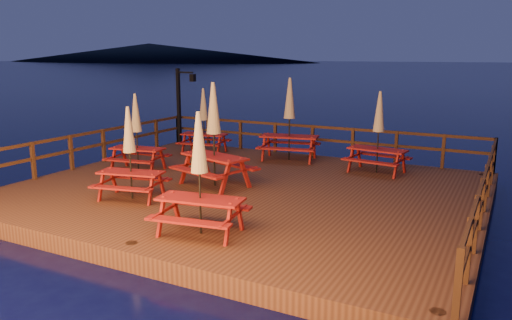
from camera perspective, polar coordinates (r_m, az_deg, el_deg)
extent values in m
plane|color=#050633|center=(13.69, -1.07, -4.75)|extent=(500.00, 500.00, 0.00)
cube|color=#462516|center=(13.63, -1.08, -3.95)|extent=(12.00, 10.00, 0.40)
cylinder|color=#332010|center=(20.46, -8.64, -0.09)|extent=(0.24, 0.24, 1.40)
cylinder|color=#332010|center=(10.26, -13.84, -12.82)|extent=(0.24, 0.24, 1.40)
cylinder|color=#332010|center=(17.79, 6.08, -1.86)|extent=(0.24, 0.24, 1.40)
cylinder|color=#332010|center=(16.65, 24.32, -3.86)|extent=(0.24, 0.24, 1.40)
cube|color=#332010|center=(17.69, 6.51, 3.83)|extent=(11.70, 0.06, 0.09)
cube|color=#332010|center=(17.76, 6.47, 2.41)|extent=(11.70, 0.06, 0.09)
cube|color=#332010|center=(19.92, -6.19, 3.30)|extent=(0.10, 0.10, 1.10)
cube|color=#332010|center=(17.77, 6.47, 2.23)|extent=(0.10, 0.10, 1.10)
cube|color=#332010|center=(16.68, 21.61, 0.81)|extent=(0.10, 0.10, 1.10)
cube|color=#332010|center=(16.91, -18.77, 2.89)|extent=(0.06, 9.70, 0.09)
cube|color=#332010|center=(16.99, -18.67, 1.41)|extent=(0.06, 9.70, 0.09)
cube|color=#332010|center=(17.00, -18.65, 1.22)|extent=(0.10, 0.10, 1.10)
cube|color=#332010|center=(19.82, -10.57, 3.12)|extent=(0.10, 0.10, 1.10)
cube|color=#332010|center=(11.76, 24.76, -1.38)|extent=(0.06, 9.70, 0.09)
cube|color=#332010|center=(11.86, 24.57, -3.48)|extent=(0.06, 9.70, 0.09)
cube|color=#332010|center=(8.19, 22.81, -10.49)|extent=(0.10, 0.10, 1.10)
cube|color=#332010|center=(11.88, 24.55, -3.73)|extent=(0.10, 0.10, 1.10)
cube|color=#332010|center=(15.66, 25.45, -0.20)|extent=(0.10, 0.10, 1.10)
cube|color=black|center=(20.05, -8.81, 6.02)|extent=(0.12, 0.12, 3.00)
cube|color=black|center=(19.75, -8.11, 9.88)|extent=(0.70, 0.06, 0.06)
cube|color=black|center=(19.56, -7.25, 9.30)|extent=(0.18, 0.18, 0.28)
sphere|color=#EDA55F|center=(19.56, -7.25, 9.30)|extent=(0.14, 0.14, 0.14)
ellipsoid|color=black|center=(261.26, -12.10, 11.91)|extent=(180.00, 84.00, 9.00)
cube|color=maroon|center=(18.27, -5.95, 2.94)|extent=(1.73, 0.92, 0.05)
cube|color=maroon|center=(18.81, -5.27, 2.38)|extent=(1.66, 0.54, 0.05)
cube|color=maroon|center=(17.82, -6.63, 1.81)|extent=(1.66, 0.54, 0.05)
cube|color=maroon|center=(18.88, -7.48, 2.15)|extent=(0.07, 0.10, 0.68)
cube|color=maroon|center=(18.34, -8.27, 1.83)|extent=(0.07, 0.10, 0.68)
cube|color=maroon|center=(18.35, -3.59, 1.94)|extent=(0.07, 0.10, 0.68)
cube|color=maroon|center=(17.80, -4.29, 1.61)|extent=(0.07, 0.10, 0.68)
cylinder|color=black|center=(18.21, -5.98, 4.36)|extent=(0.04, 0.04, 2.28)
cone|color=tan|center=(18.13, -6.03, 6.37)|extent=(0.33, 0.33, 1.14)
sphere|color=black|center=(18.09, -6.06, 8.03)|extent=(0.06, 0.06, 0.06)
cube|color=maroon|center=(10.03, -6.40, -4.46)|extent=(1.81, 0.94, 0.05)
cube|color=maroon|center=(10.61, -5.05, -5.12)|extent=(1.75, 0.54, 0.05)
cube|color=maroon|center=(9.62, -7.81, -7.01)|extent=(1.75, 0.54, 0.05)
cube|color=maroon|center=(10.71, -9.15, -5.47)|extent=(0.07, 0.10, 0.72)
cube|color=maroon|center=(10.18, -10.81, -6.46)|extent=(0.07, 0.10, 0.72)
cube|color=maroon|center=(10.15, -1.88, -6.32)|extent=(0.07, 0.10, 0.72)
cube|color=maroon|center=(9.59, -3.21, -7.44)|extent=(0.07, 0.10, 0.72)
cylinder|color=black|center=(9.90, -6.46, -1.79)|extent=(0.04, 0.04, 2.40)
cone|color=tan|center=(9.76, -6.55, 2.04)|extent=(0.35, 0.35, 1.20)
sphere|color=black|center=(9.68, -6.63, 5.29)|extent=(0.07, 0.07, 0.07)
cube|color=maroon|center=(12.76, -14.11, -1.39)|extent=(1.71, 0.97, 0.04)
cube|color=maroon|center=(13.28, -12.94, -2.00)|extent=(1.63, 0.61, 0.04)
cube|color=maroon|center=(12.37, -15.23, -3.15)|extent=(1.63, 0.61, 0.04)
cube|color=maroon|center=(13.41, -15.95, -2.32)|extent=(0.07, 0.10, 0.67)
cube|color=maroon|center=(12.92, -17.28, -2.93)|extent=(0.07, 0.10, 0.67)
cube|color=maroon|center=(12.79, -10.75, -2.75)|extent=(0.07, 0.10, 0.67)
cube|color=maroon|center=(12.28, -11.93, -3.42)|extent=(0.07, 0.10, 0.67)
cylinder|color=black|center=(12.66, -14.21, 0.59)|extent=(0.04, 0.04, 2.24)
cone|color=tan|center=(12.56, -14.36, 3.39)|extent=(0.32, 0.32, 1.12)
sphere|color=black|center=(12.49, -14.48, 5.75)|extent=(0.06, 0.06, 0.06)
cube|color=maroon|center=(15.55, 13.71, 1.19)|extent=(1.80, 0.89, 0.05)
cube|color=maroon|center=(16.13, 14.42, 0.50)|extent=(1.75, 0.49, 0.05)
cube|color=maroon|center=(15.08, 12.85, -0.22)|extent=(1.75, 0.49, 0.05)
cube|color=maroon|center=(16.17, 11.71, 0.40)|extent=(0.07, 0.10, 0.72)
cube|color=maroon|center=(15.60, 10.77, 0.01)|extent=(0.07, 0.10, 0.72)
cube|color=maroon|center=(15.67, 16.52, -0.23)|extent=(0.07, 0.10, 0.72)
cube|color=maroon|center=(15.08, 15.73, -0.64)|extent=(0.07, 0.10, 0.72)
cylinder|color=black|center=(15.47, 13.80, 2.93)|extent=(0.04, 0.04, 2.40)
cone|color=tan|center=(15.38, 13.93, 5.40)|extent=(0.35, 0.35, 1.20)
sphere|color=black|center=(15.33, 14.03, 7.47)|extent=(0.07, 0.07, 0.07)
cube|color=maroon|center=(15.81, -13.40, 1.29)|extent=(1.74, 0.89, 0.05)
cube|color=maroon|center=(16.33, -12.32, 0.68)|extent=(1.68, 0.51, 0.05)
cube|color=maroon|center=(15.41, -14.43, -0.09)|extent=(1.68, 0.51, 0.05)
cube|color=maroon|center=(16.50, -14.82, 0.43)|extent=(0.07, 0.10, 0.69)
cube|color=maroon|center=(16.01, -16.01, 0.01)|extent=(0.07, 0.10, 0.69)
cube|color=maroon|center=(15.79, -10.62, 0.11)|extent=(0.07, 0.10, 0.69)
cube|color=maroon|center=(15.27, -11.73, -0.34)|extent=(0.07, 0.10, 0.69)
cylinder|color=black|center=(15.74, -13.48, 2.94)|extent=(0.04, 0.04, 2.31)
cone|color=tan|center=(15.65, -13.59, 5.28)|extent=(0.33, 0.33, 1.15)
sphere|color=black|center=(15.60, -13.69, 7.23)|extent=(0.06, 0.06, 0.06)
cube|color=maroon|center=(16.98, 3.82, 2.71)|extent=(2.05, 1.14, 0.05)
cube|color=maroon|center=(17.66, 4.24, 2.00)|extent=(1.96, 0.69, 0.05)
cube|color=maroon|center=(16.42, 3.33, 1.25)|extent=(1.96, 0.69, 0.05)
cube|color=maroon|center=(17.58, 1.46, 1.72)|extent=(0.09, 0.12, 0.81)
cube|color=maroon|center=(16.90, 0.86, 1.30)|extent=(0.09, 0.12, 0.81)
cube|color=maroon|center=(17.25, 6.67, 1.44)|extent=(0.09, 0.12, 0.81)
cube|color=maroon|center=(16.56, 6.27, 1.01)|extent=(0.09, 0.12, 0.81)
cylinder|color=black|center=(16.90, 3.84, 4.52)|extent=(0.05, 0.05, 2.69)
cone|color=tan|center=(16.82, 3.88, 7.06)|extent=(0.39, 0.39, 1.35)
sphere|color=black|center=(16.78, 3.91, 9.19)|extent=(0.08, 0.08, 0.08)
cube|color=maroon|center=(13.61, -4.79, 0.42)|extent=(2.11, 1.29, 0.05)
cube|color=maroon|center=(14.11, -2.76, -0.50)|extent=(1.98, 0.85, 0.05)
cube|color=maroon|center=(13.27, -6.90, -1.39)|extent=(1.98, 0.85, 0.05)
cube|color=maroon|center=(14.54, -5.84, -0.51)|extent=(0.09, 0.12, 0.82)
cube|color=maroon|center=(14.09, -8.08, -0.97)|extent=(0.09, 0.12, 0.82)
cube|color=maroon|center=(13.35, -1.25, -1.57)|extent=(0.09, 0.12, 0.82)
cube|color=maroon|center=(12.87, -3.54, -2.12)|extent=(0.09, 0.12, 0.82)
cylinder|color=black|center=(13.51, -4.83, 2.70)|extent=(0.05, 0.05, 2.74)
cone|color=tan|center=(13.41, -4.89, 5.94)|extent=(0.39, 0.39, 1.37)
sphere|color=black|center=(13.35, -4.94, 8.66)|extent=(0.08, 0.08, 0.08)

